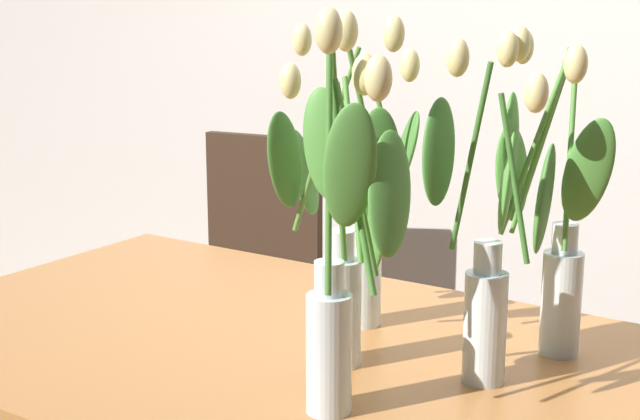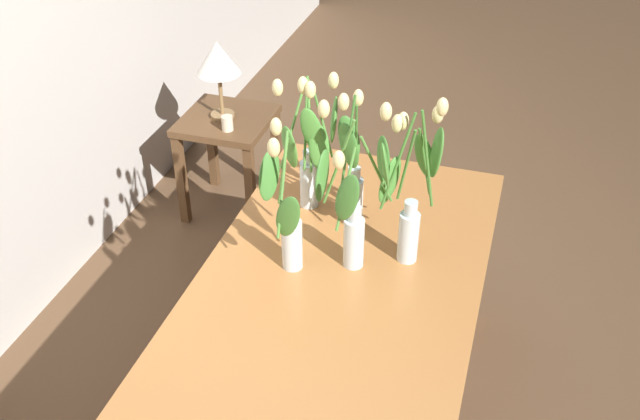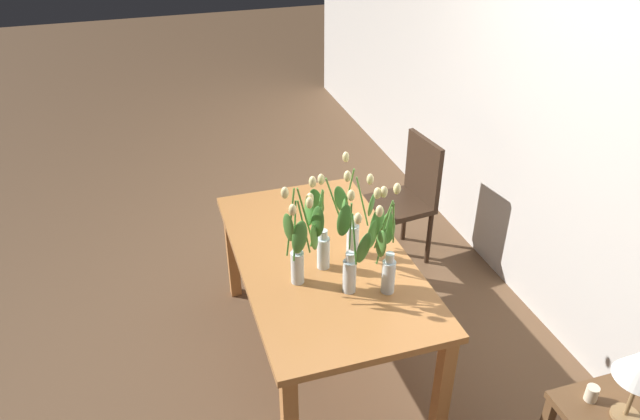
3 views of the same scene
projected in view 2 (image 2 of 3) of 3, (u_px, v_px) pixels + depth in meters
dining_table at (338, 302)px, 2.40m from camera, size 1.60×0.90×0.74m
tulip_vase_0 at (310, 155)px, 2.54m from camera, size 0.26×0.19×0.55m
tulip_vase_1 at (410, 195)px, 2.32m from camera, size 0.25×0.21×0.58m
tulip_vase_2 at (353, 211)px, 2.29m from camera, size 0.27×0.25×0.57m
tulip_vase_3 at (352, 179)px, 2.50m from camera, size 0.20×0.15×0.54m
tulip_vase_4 at (287, 224)px, 2.30m from camera, size 0.25×0.20×0.55m
side_table at (228, 138)px, 3.74m from camera, size 0.44×0.44×0.55m
table_lamp at (218, 60)px, 3.50m from camera, size 0.22×0.22×0.40m
pillar_candle at (227, 123)px, 3.54m from camera, size 0.06×0.06×0.07m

